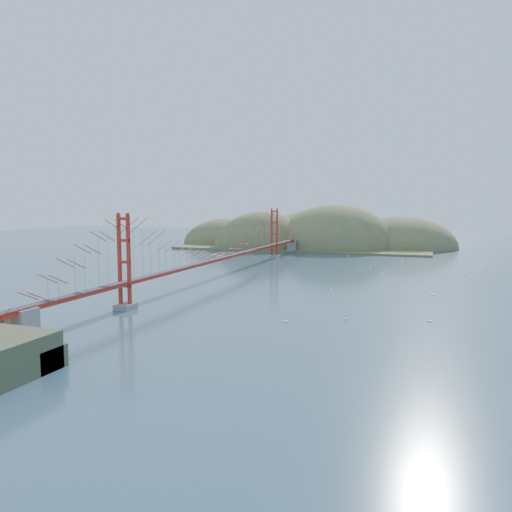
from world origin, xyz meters
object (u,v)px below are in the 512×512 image
(sailboat_0, at_px, (248,290))
(sailboat_1, at_px, (331,290))
(bridge, at_px, (224,236))
(fort, at_px, (11,343))
(sailboat_2, at_px, (432,294))

(sailboat_0, bearing_deg, sailboat_1, 20.97)
(bridge, bearing_deg, fort, -89.52)
(sailboat_1, bearing_deg, sailboat_2, 5.93)
(sailboat_0, distance_m, sailboat_2, 26.14)
(sailboat_1, bearing_deg, sailboat_0, -159.03)
(sailboat_0, relative_size, sailboat_2, 0.76)
(sailboat_2, bearing_deg, sailboat_0, -167.13)
(bridge, bearing_deg, sailboat_2, -11.94)
(bridge, distance_m, sailboat_2, 36.55)
(bridge, xyz_separation_m, fort, (0.40, -47.98, -6.34))
(fort, relative_size, sailboat_0, 6.59)
(fort, relative_size, sailboat_2, 5.03)
(sailboat_1, distance_m, sailboat_2, 14.20)
(sailboat_1, distance_m, sailboat_0, 12.16)
(bridge, distance_m, sailboat_1, 23.82)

